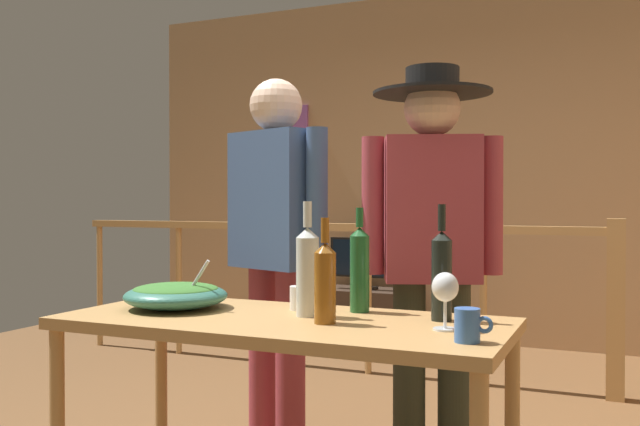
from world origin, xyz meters
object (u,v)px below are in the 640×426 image
serving_table (282,340)px  wine_bottle_dark (442,273)px  stair_railing (395,273)px  salad_bowl (176,294)px  wine_bottle_clear (307,269)px  flat_screen_tv (363,259)px  tv_console (364,315)px  wine_bottle_amber (325,281)px  mug_white (301,298)px  person_standing_left (276,233)px  mug_blue (468,325)px  person_standing_right (432,236)px  framed_picture (287,130)px  wine_glass (445,289)px  wine_bottle_green (360,268)px

serving_table → wine_bottle_dark: size_ratio=3.94×
stair_railing → salad_bowl: stair_railing is taller
wine_bottle_clear → flat_screen_tv: bearing=106.9°
tv_console → wine_bottle_dark: wine_bottle_dark is taller
wine_bottle_amber → mug_white: (-0.19, 0.22, -0.09)m
tv_console → person_standing_left: 2.71m
mug_blue → flat_screen_tv: bearing=114.8°
wine_bottle_clear → mug_blue: (0.59, -0.22, -0.11)m
stair_railing → mug_blue: size_ratio=35.69×
mug_white → person_standing_right: (0.36, 0.45, 0.21)m
framed_picture → person_standing_right: 3.59m
salad_bowl → wine_glass: salad_bowl is taller
serving_table → wine_bottle_dark: 0.58m
wine_bottle_clear → wine_bottle_amber: (0.11, -0.11, -0.02)m
wine_bottle_clear → person_standing_left: 0.71m
stair_railing → wine_bottle_clear: size_ratio=9.78×
flat_screen_tv → mug_blue: bearing=-65.2°
serving_table → person_standing_left: person_standing_left is taller
mug_white → person_standing_right: bearing=51.2°
serving_table → person_standing_left: 0.79m
flat_screen_tv → wine_glass: bearing=-65.6°
mug_white → wine_bottle_green: bearing=11.5°
wine_bottle_amber → mug_blue: bearing=-13.1°
framed_picture → wine_bottle_green: size_ratio=1.14×
stair_railing → person_standing_right: person_standing_right is taller
serving_table → person_standing_left: (-0.35, 0.63, 0.33)m
stair_railing → mug_blue: (0.96, -2.37, 0.12)m
wine_bottle_clear → framed_picture: bearing=117.5°
flat_screen_tv → wine_bottle_amber: size_ratio=1.58×
serving_table → wine_glass: (0.56, -0.00, 0.20)m
wine_glass → wine_bottle_clear: bearing=172.5°
flat_screen_tv → person_standing_left: 2.59m
wine_bottle_green → mug_white: wine_bottle_green is taller
stair_railing → mug_white: stair_railing is taller
tv_console → serving_table: bearing=-74.7°
person_standing_right → mug_white: bearing=30.2°
salad_bowl → flat_screen_tv: bearing=97.7°
wine_glass → mug_blue: size_ratio=1.64×
mug_white → salad_bowl: bearing=-160.3°
wine_bottle_dark → wine_bottle_green: wine_bottle_dark is taller
wine_glass → person_standing_right: person_standing_right is taller
wine_bottle_amber → person_standing_right: 0.71m
serving_table → flat_screen_tv: bearing=105.5°
wine_glass → person_standing_left: bearing=145.1°
wine_bottle_dark → flat_screen_tv: bearing=114.7°
wine_bottle_dark → mug_white: bearing=178.2°
framed_picture → tv_console: 1.80m
wine_bottle_clear → tv_console: bearing=106.7°
wine_bottle_green → person_standing_left: bearing=143.0°
flat_screen_tv → wine_glass: wine_glass is taller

